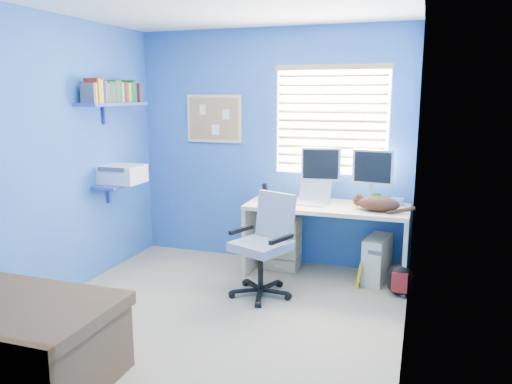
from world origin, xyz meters
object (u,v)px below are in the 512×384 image
(desk, at_px, (326,241))
(cat, at_px, (379,204))
(office_chair, at_px, (264,258))
(tower_pc, at_px, (377,259))
(laptop, at_px, (311,193))

(desk, relative_size, cat, 4.10)
(cat, distance_m, office_chair, 1.18)
(cat, relative_size, office_chair, 0.41)
(cat, xyz_separation_m, office_chair, (-0.96, -0.52, -0.46))
(tower_pc, distance_m, office_chair, 1.17)
(desk, distance_m, laptop, 0.51)
(laptop, relative_size, office_chair, 0.35)
(laptop, bearing_deg, office_chair, -106.23)
(tower_pc, height_order, office_chair, office_chair)
(desk, bearing_deg, cat, -12.56)
(laptop, height_order, tower_pc, laptop)
(laptop, bearing_deg, cat, -0.79)
(laptop, distance_m, office_chair, 0.86)
(laptop, distance_m, cat, 0.68)
(desk, distance_m, tower_pc, 0.53)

